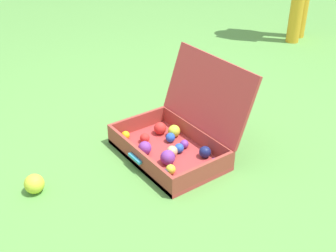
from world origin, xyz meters
TOP-DOWN VIEW (x-y plane):
  - ground_plane at (0.00, 0.00)m, footprint 16.00×16.00m
  - open_suitcase at (0.08, 0.02)m, footprint 0.64×0.57m
  - stray_ball_on_grass at (-0.05, -0.78)m, footprint 0.10×0.10m

SIDE VIEW (x-z plane):
  - ground_plane at x=0.00m, z-range 0.00..0.00m
  - stray_ball_on_grass at x=-0.05m, z-range 0.00..0.10m
  - open_suitcase at x=0.08m, z-range -0.14..0.37m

